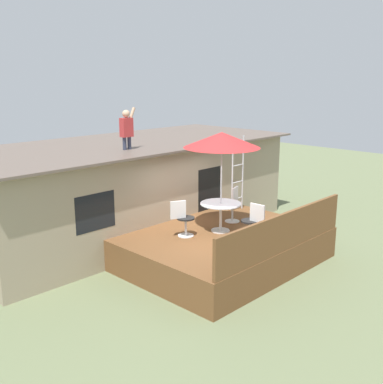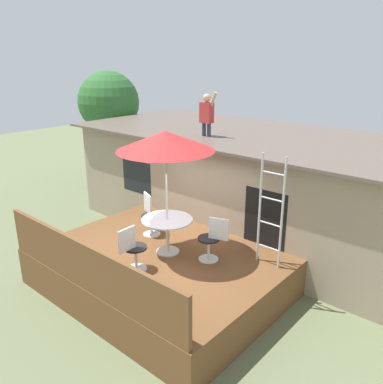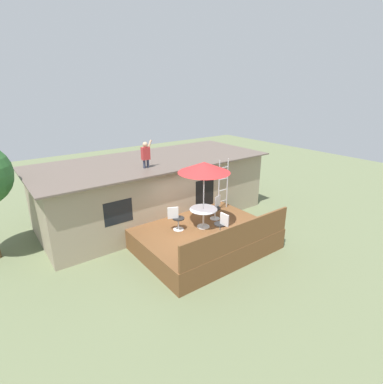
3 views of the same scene
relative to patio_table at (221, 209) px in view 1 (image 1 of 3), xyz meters
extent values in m
plane|color=#66704C|center=(-0.07, -0.02, -1.39)|extent=(40.00, 40.00, 0.00)
cube|color=gray|center=(-0.07, 3.58, -0.04)|extent=(10.00, 4.00, 2.69)
cube|color=#66564C|center=(-0.07, 3.58, 1.34)|extent=(10.50, 4.50, 0.06)
cube|color=black|center=(-2.69, 1.59, 0.16)|extent=(1.10, 0.03, 0.90)
cube|color=black|center=(1.34, 1.59, -0.34)|extent=(1.00, 0.03, 2.00)
cube|color=brown|center=(-0.07, -0.02, -0.99)|extent=(4.86, 3.94, 0.80)
cube|color=brown|center=(-0.07, -1.94, -0.14)|extent=(4.76, 0.08, 0.90)
cylinder|color=silver|center=(0.00, 0.00, -0.57)|extent=(0.48, 0.48, 0.03)
cylinder|color=silver|center=(0.00, 0.00, -0.22)|extent=(0.07, 0.07, 0.71)
cylinder|color=silver|center=(0.00, 0.00, 0.14)|extent=(1.04, 1.04, 0.03)
cylinder|color=silver|center=(0.00, 0.00, 0.61)|extent=(0.04, 0.04, 2.40)
cone|color=red|center=(0.00, 0.00, 1.76)|extent=(1.90, 1.90, 0.38)
cylinder|color=silver|center=(1.58, 0.93, 0.51)|extent=(0.04, 0.04, 2.20)
cylinder|color=silver|center=(2.06, 0.93, 0.51)|extent=(0.04, 0.04, 2.20)
cylinder|color=silver|center=(1.82, 0.93, -0.24)|extent=(0.48, 0.03, 0.03)
cylinder|color=silver|center=(1.82, 0.93, 0.26)|extent=(0.48, 0.03, 0.03)
cylinder|color=silver|center=(1.82, 0.93, 0.76)|extent=(0.48, 0.03, 0.03)
cylinder|color=silver|center=(1.82, 0.93, 1.26)|extent=(0.48, 0.03, 0.03)
cylinder|color=#33384C|center=(-1.07, 2.47, 1.54)|extent=(0.10, 0.10, 0.34)
cylinder|color=#33384C|center=(-0.91, 2.47, 1.54)|extent=(0.10, 0.10, 0.34)
cube|color=#B73333|center=(-0.99, 2.47, 1.96)|extent=(0.32, 0.20, 0.50)
sphere|color=tan|center=(-0.99, 2.47, 2.32)|extent=(0.20, 0.20, 0.20)
cylinder|color=tan|center=(-0.81, 2.47, 2.26)|extent=(0.26, 0.08, 0.44)
cylinder|color=silver|center=(-0.88, 0.38, -0.58)|extent=(0.40, 0.40, 0.02)
cylinder|color=silver|center=(-0.88, 0.38, -0.36)|extent=(0.06, 0.06, 0.44)
cylinder|color=black|center=(-0.88, 0.38, -0.13)|extent=(0.44, 0.44, 0.04)
cube|color=silver|center=(-1.06, 0.46, 0.11)|extent=(0.38, 0.19, 0.44)
cylinder|color=silver|center=(0.84, 0.30, -0.58)|extent=(0.40, 0.40, 0.02)
cylinder|color=silver|center=(0.84, 0.30, -0.36)|extent=(0.06, 0.06, 0.44)
cylinder|color=black|center=(0.84, 0.30, -0.13)|extent=(0.44, 0.44, 0.04)
cube|color=silver|center=(1.03, 0.37, 0.11)|extent=(0.39, 0.17, 0.44)
cylinder|color=silver|center=(0.04, -0.90, -0.58)|extent=(0.40, 0.40, 0.02)
cylinder|color=silver|center=(0.04, -0.90, -0.36)|extent=(0.06, 0.06, 0.44)
cylinder|color=black|center=(0.04, -0.90, -0.13)|extent=(0.44, 0.44, 0.04)
cube|color=silver|center=(0.05, -1.10, 0.11)|extent=(0.06, 0.40, 0.44)
camera|label=1|loc=(-8.70, -7.42, 3.29)|focal=43.83mm
camera|label=2|loc=(5.26, -5.32, 3.29)|focal=37.32mm
camera|label=3|loc=(-6.50, -7.99, 4.50)|focal=27.99mm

